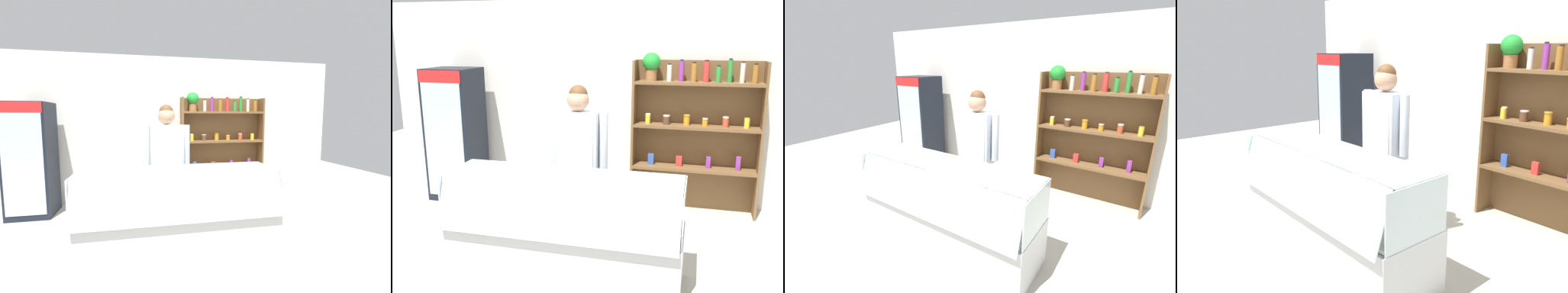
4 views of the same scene
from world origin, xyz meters
TOP-DOWN VIEW (x-y plane):
  - ground_plane at (0.00, 0.00)m, footprint 12.00×12.00m
  - back_wall at (0.00, 2.24)m, footprint 6.80×0.10m
  - drinks_fridge at (-2.18, 1.71)m, footprint 0.64×0.62m
  - shelving_unit at (1.01, 1.97)m, footprint 1.58×0.29m
  - deli_display_case at (-0.07, -0.03)m, footprint 2.17×0.72m
  - shop_clerk at (-0.13, 0.69)m, footprint 0.63×0.25m

SIDE VIEW (x-z plane):
  - ground_plane at x=0.00m, z-range 0.00..0.00m
  - deli_display_case at x=-0.07m, z-range -0.19..0.82m
  - drinks_fridge at x=-2.18m, z-range 0.00..1.81m
  - shop_clerk at x=-0.13m, z-range 0.17..1.91m
  - shelving_unit at x=1.01m, z-range 0.12..2.14m
  - back_wall at x=0.00m, z-range 0.00..2.70m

